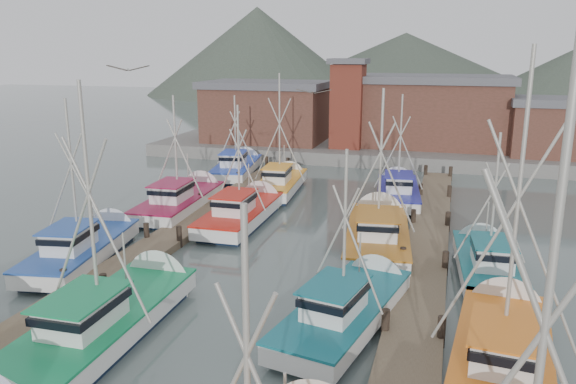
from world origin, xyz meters
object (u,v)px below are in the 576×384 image
(lookout_tower, at_px, (348,103))
(boat_8, at_px, (244,212))
(boat_12, at_px, (282,183))
(boat_4, at_px, (113,315))

(lookout_tower, distance_m, boat_8, 23.27)
(boat_12, bearing_deg, lookout_tower, 76.02)
(boat_4, bearing_deg, lookout_tower, 85.80)
(boat_4, height_order, boat_8, boat_4)
(boat_8, height_order, boat_12, boat_12)
(lookout_tower, bearing_deg, boat_8, -95.73)
(boat_12, bearing_deg, boat_4, -94.11)
(lookout_tower, height_order, boat_4, lookout_tower)
(boat_4, bearing_deg, boat_12, 89.63)
(lookout_tower, height_order, boat_8, lookout_tower)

